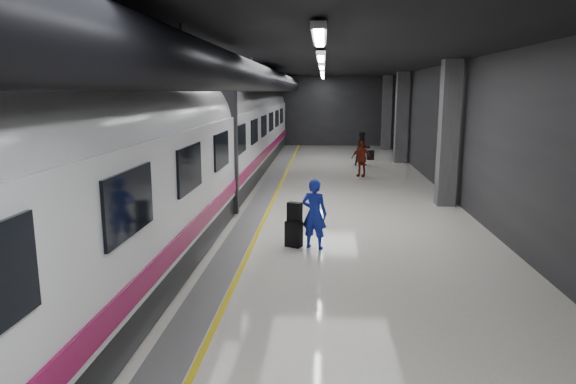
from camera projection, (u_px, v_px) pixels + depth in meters
name	position (u px, v px, depth m)	size (l,w,h in m)	color
ground	(298.00, 218.00, 14.67)	(40.00, 40.00, 0.00)	silver
platform_hall	(291.00, 92.00, 14.95)	(10.02, 40.02, 4.51)	black
train	(184.00, 145.00, 14.49)	(3.05, 38.00, 4.05)	black
traveler_main	(314.00, 214.00, 11.67)	(0.59, 0.39, 1.62)	#1733AD
suitcase_main	(294.00, 234.00, 11.88)	(0.37, 0.23, 0.60)	black
shoulder_bag	(295.00, 212.00, 11.81)	(0.33, 0.18, 0.44)	black
traveler_far_a	(363.00, 149.00, 24.75)	(0.80, 0.63, 1.66)	black
traveler_far_b	(361.00, 159.00, 21.66)	(0.89, 0.37, 1.51)	maroon
suitcase_far	(370.00, 155.00, 27.02)	(0.34, 0.22, 0.49)	black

